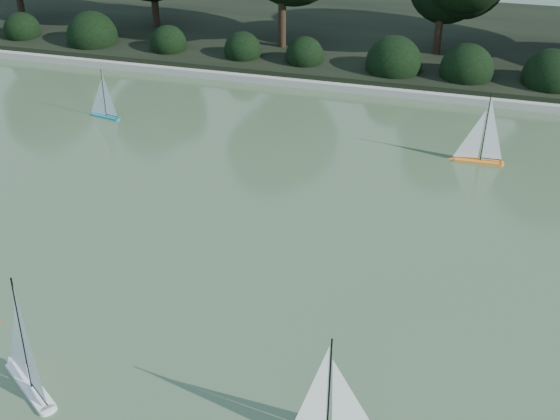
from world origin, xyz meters
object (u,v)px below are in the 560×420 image
(sailboat_orange, at_px, (475,151))
(sailboat_teal, at_px, (102,109))
(sailboat_white_b, at_px, (339,420))
(sailboat_white_a, at_px, (23,366))

(sailboat_orange, bearing_deg, sailboat_teal, 179.52)
(sailboat_white_b, distance_m, sailboat_teal, 9.97)
(sailboat_white_b, relative_size, sailboat_teal, 1.33)
(sailboat_white_a, xyz_separation_m, sailboat_orange, (5.08, 7.49, -0.04))
(sailboat_white_b, bearing_deg, sailboat_white_a, -177.00)
(sailboat_white_b, bearing_deg, sailboat_orange, 80.34)
(sailboat_white_a, distance_m, sailboat_white_b, 3.85)
(sailboat_white_b, distance_m, sailboat_orange, 7.39)
(sailboat_white_a, relative_size, sailboat_white_b, 1.12)
(sailboat_orange, height_order, sailboat_teal, sailboat_orange)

